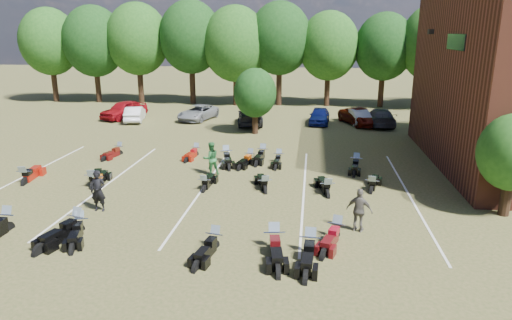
% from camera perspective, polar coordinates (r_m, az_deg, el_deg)
% --- Properties ---
extents(ground, '(160.00, 160.00, 0.00)m').
position_cam_1_polar(ground, '(19.85, -0.00, -6.53)').
color(ground, brown).
rests_on(ground, ground).
extents(car_0, '(3.46, 4.99, 1.58)m').
position_cam_1_polar(car_0, '(42.39, -16.19, 6.06)').
color(car_0, maroon).
rests_on(car_0, ground).
extents(car_1, '(2.28, 4.17, 1.30)m').
position_cam_1_polar(car_1, '(40.78, -14.91, 5.59)').
color(car_1, silver).
rests_on(car_1, ground).
extents(car_2, '(3.23, 5.01, 1.29)m').
position_cam_1_polar(car_2, '(40.41, -7.26, 5.90)').
color(car_2, gray).
rests_on(car_2, ground).
extents(car_3, '(2.73, 5.29, 1.47)m').
position_cam_1_polar(car_3, '(38.10, -0.70, 5.56)').
color(car_3, black).
rests_on(car_3, ground).
extents(car_4, '(1.90, 4.08, 1.35)m').
position_cam_1_polar(car_4, '(38.76, 7.93, 5.50)').
color(car_4, '#0C165A').
rests_on(car_4, ground).
extents(car_5, '(2.17, 4.10, 1.28)m').
position_cam_1_polar(car_5, '(39.31, 12.52, 5.37)').
color(car_5, '#B3B1AD').
rests_on(car_5, ground).
extents(car_6, '(3.91, 5.36, 1.36)m').
position_cam_1_polar(car_6, '(39.03, 12.99, 5.32)').
color(car_6, '#550E04').
rests_on(car_6, ground).
extents(car_7, '(2.16, 4.94, 1.41)m').
position_cam_1_polar(car_7, '(38.98, 15.25, 5.19)').
color(car_7, '#39383D').
rests_on(car_7, ground).
extents(person_black, '(0.66, 0.44, 1.81)m').
position_cam_1_polar(person_black, '(20.85, -19.12, -3.67)').
color(person_black, black).
rests_on(person_black, ground).
extents(person_green, '(1.11, 1.03, 1.82)m').
position_cam_1_polar(person_green, '(24.74, -5.65, 0.19)').
color(person_green, '#256330').
rests_on(person_green, ground).
extents(person_grey, '(1.11, 0.77, 1.74)m').
position_cam_1_polar(person_grey, '(18.19, 12.81, -6.14)').
color(person_grey, '#57524A').
rests_on(person_grey, ground).
extents(motorcycle_0, '(0.82, 2.50, 1.39)m').
position_cam_1_polar(motorcycle_0, '(20.56, -28.61, -7.78)').
color(motorcycle_0, black).
rests_on(motorcycle_0, ground).
extents(motorcycle_1, '(1.33, 2.31, 1.23)m').
position_cam_1_polar(motorcycle_1, '(19.15, -21.06, -8.54)').
color(motorcycle_1, black).
rests_on(motorcycle_1, ground).
extents(motorcycle_2, '(1.40, 2.65, 1.41)m').
position_cam_1_polar(motorcycle_2, '(19.23, -21.46, -8.48)').
color(motorcycle_2, black).
rests_on(motorcycle_2, ground).
extents(motorcycle_3, '(1.07, 2.24, 1.20)m').
position_cam_1_polar(motorcycle_3, '(16.79, -5.18, -11.00)').
color(motorcycle_3, black).
rests_on(motorcycle_3, ground).
extents(motorcycle_4, '(0.93, 2.49, 1.36)m').
position_cam_1_polar(motorcycle_4, '(16.44, 6.73, -11.66)').
color(motorcycle_4, black).
rests_on(motorcycle_4, ground).
extents(motorcycle_5, '(1.16, 2.57, 1.38)m').
position_cam_1_polar(motorcycle_5, '(16.69, 2.27, -11.11)').
color(motorcycle_5, black).
rests_on(motorcycle_5, ground).
extents(motorcycle_6, '(1.38, 2.38, 1.26)m').
position_cam_1_polar(motorcycle_6, '(17.71, 9.96, -9.68)').
color(motorcycle_6, '#490A0C').
rests_on(motorcycle_6, ground).
extents(motorcycle_7, '(1.14, 2.54, 1.37)m').
position_cam_1_polar(motorcycle_7, '(26.18, -26.88, -2.70)').
color(motorcycle_7, maroon).
rests_on(motorcycle_7, ground).
extents(motorcycle_8, '(1.04, 2.30, 1.23)m').
position_cam_1_polar(motorcycle_8, '(24.09, -19.24, -3.35)').
color(motorcycle_8, black).
rests_on(motorcycle_8, ground).
extents(motorcycle_9, '(1.38, 2.54, 1.35)m').
position_cam_1_polar(motorcycle_9, '(24.24, -19.70, -3.28)').
color(motorcycle_9, black).
rests_on(motorcycle_9, ground).
extents(motorcycle_10, '(0.78, 2.15, 1.18)m').
position_cam_1_polar(motorcycle_10, '(22.51, -6.47, -3.87)').
color(motorcycle_10, black).
rests_on(motorcycle_10, ground).
extents(motorcycle_11, '(1.27, 2.33, 1.24)m').
position_cam_1_polar(motorcycle_11, '(22.21, 1.12, -4.04)').
color(motorcycle_11, black).
rests_on(motorcycle_11, ground).
extents(motorcycle_12, '(1.20, 2.29, 1.22)m').
position_cam_1_polar(motorcycle_12, '(22.88, 14.22, -3.94)').
color(motorcycle_12, black).
rests_on(motorcycle_12, ground).
extents(motorcycle_13, '(1.17, 2.44, 1.30)m').
position_cam_1_polar(motorcycle_13, '(21.93, 8.88, -4.51)').
color(motorcycle_13, black).
rests_on(motorcycle_13, ground).
extents(motorcycle_14, '(1.10, 2.15, 1.14)m').
position_cam_1_polar(motorcycle_14, '(30.07, -16.69, 0.63)').
color(motorcycle_14, '#460A0A').
rests_on(motorcycle_14, ground).
extents(motorcycle_15, '(0.94, 2.11, 1.14)m').
position_cam_1_polar(motorcycle_15, '(28.80, -7.51, 0.51)').
color(motorcycle_15, maroon).
rests_on(motorcycle_15, ground).
extents(motorcycle_16, '(1.39, 2.54, 1.35)m').
position_cam_1_polar(motorcycle_16, '(27.42, -3.74, -0.17)').
color(motorcycle_16, black).
rests_on(motorcycle_16, ground).
extents(motorcycle_17, '(1.18, 2.24, 1.19)m').
position_cam_1_polar(motorcycle_17, '(27.05, -0.78, -0.36)').
color(motorcycle_17, black).
rests_on(motorcycle_17, ground).
extents(motorcycle_18, '(0.98, 2.36, 1.28)m').
position_cam_1_polar(motorcycle_18, '(27.94, 0.84, 0.17)').
color(motorcycle_18, black).
rests_on(motorcycle_18, ground).
extents(motorcycle_19, '(0.74, 2.07, 1.14)m').
position_cam_1_polar(motorcycle_19, '(27.16, 2.87, -0.32)').
color(motorcycle_19, black).
rests_on(motorcycle_19, ground).
extents(motorcycle_20, '(1.00, 2.25, 1.21)m').
position_cam_1_polar(motorcycle_20, '(26.65, 12.37, -0.99)').
color(motorcycle_20, black).
rests_on(motorcycle_20, ground).
extents(tree_line, '(56.00, 6.00, 9.79)m').
position_cam_1_polar(tree_line, '(47.34, 3.23, 14.35)').
color(tree_line, black).
rests_on(tree_line, ground).
extents(young_tree_midfield, '(3.20, 3.20, 4.70)m').
position_cam_1_polar(young_tree_midfield, '(34.27, -0.12, 8.39)').
color(young_tree_midfield, black).
rests_on(young_tree_midfield, ground).
extents(parking_lines, '(20.10, 14.00, 0.01)m').
position_cam_1_polar(parking_lines, '(23.13, -6.49, -3.31)').
color(parking_lines, silver).
rests_on(parking_lines, ground).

